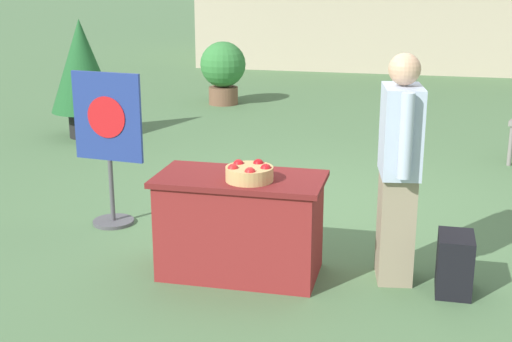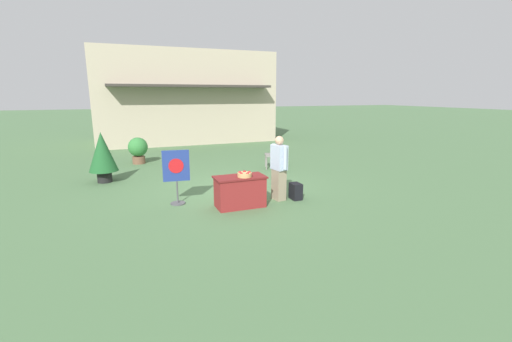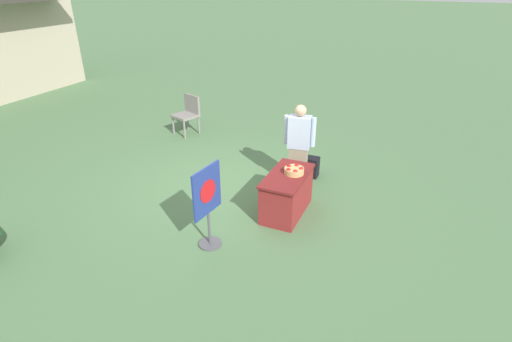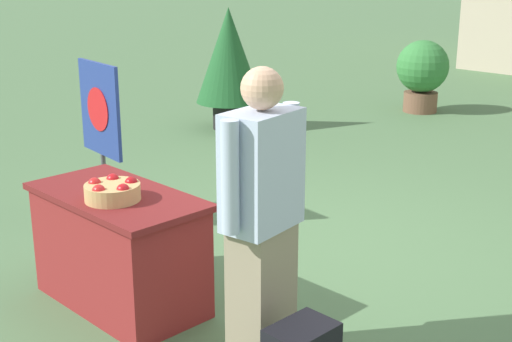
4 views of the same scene
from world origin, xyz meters
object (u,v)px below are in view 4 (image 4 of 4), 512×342
(apple_basket, at_px, (112,191))
(potted_plant_near_left, at_px, (229,60))
(display_table, at_px, (120,249))
(person_visitor, at_px, (262,219))
(poster_board, at_px, (101,134))
(potted_plant_far_left, at_px, (422,71))

(apple_basket, distance_m, potted_plant_near_left, 4.99)
(apple_basket, bearing_deg, display_table, 136.73)
(person_visitor, distance_m, poster_board, 2.53)
(apple_basket, xyz_separation_m, potted_plant_far_left, (-2.01, 6.50, -0.22))
(display_table, bearing_deg, potted_plant_far_left, 106.65)
(apple_basket, height_order, poster_board, poster_board)
(person_visitor, bearing_deg, apple_basket, 5.32)
(display_table, distance_m, apple_basket, 0.45)
(person_visitor, bearing_deg, potted_plant_near_left, -49.30)
(apple_basket, xyz_separation_m, poster_board, (-1.44, 0.85, -0.06))
(display_table, bearing_deg, person_visitor, 8.53)
(poster_board, bearing_deg, person_visitor, 82.65)
(poster_board, xyz_separation_m, potted_plant_near_left, (-1.72, 3.00, 0.14))
(poster_board, bearing_deg, apple_basket, 65.86)
(display_table, relative_size, person_visitor, 0.74)
(person_visitor, height_order, potted_plant_far_left, person_visitor)
(display_table, bearing_deg, poster_board, 150.42)
(potted_plant_far_left, bearing_deg, person_visitor, -64.20)
(apple_basket, height_order, potted_plant_near_left, potted_plant_near_left)
(display_table, xyz_separation_m, apple_basket, (0.09, -0.08, 0.43))
(display_table, relative_size, potted_plant_near_left, 0.78)
(display_table, distance_m, potted_plant_near_left, 4.89)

